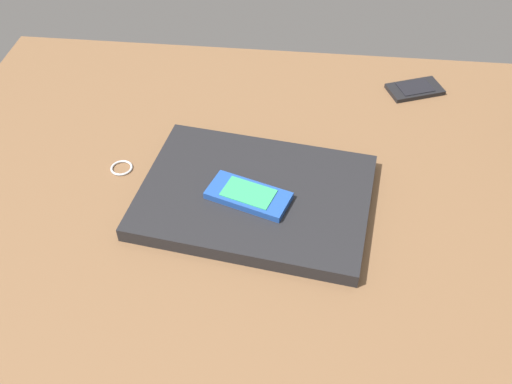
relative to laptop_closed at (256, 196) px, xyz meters
The scene contains 5 objects.
desk_surface 7.39cm from the laptop_closed, 157.98° to the right, with size 120.00×80.00×3.00cm, color brown.
laptop_closed is the anchor object (origin of this frame).
cell_phone_on_laptop 2.44cm from the laptop_closed, 64.57° to the left, with size 12.89×8.85×1.18cm.
cell_phone_on_desk 40.70cm from the laptop_closed, 129.95° to the right, with size 10.94×8.52×0.94cm.
key_ring 22.22cm from the laptop_closed, 12.80° to the right, with size 3.48×3.48×0.36cm, color silver.
Camera 1 is at (0.15, 61.36, 63.86)cm, focal length 40.10 mm.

